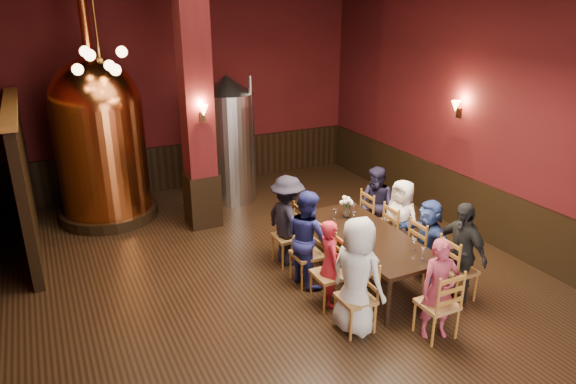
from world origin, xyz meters
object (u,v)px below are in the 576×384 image
copper_kettle (100,139)px  steel_vessel (229,139)px  person_1 (330,263)px  person_0 (357,276)px  person_2 (307,238)px  rose_vase (347,204)px  dining_table (368,238)px

copper_kettle → steel_vessel: 2.50m
person_1 → person_0: bearing=-169.8°
person_2 → rose_vase: person_2 is taller
copper_kettle → person_2: bearing=-59.3°
dining_table → person_1: size_ratio=1.90×
person_1 → dining_table: bearing=-58.6°
person_0 → steel_vessel: size_ratio=0.60×
dining_table → person_2: size_ratio=1.65×
dining_table → rose_vase: rose_vase is taller
dining_table → person_0: person_0 is taller
person_0 → person_1: (0.01, 0.67, -0.15)m
dining_table → person_0: 1.32m
dining_table → rose_vase: 0.74m
steel_vessel → person_0: bearing=-92.2°
person_1 → steel_vessel: size_ratio=0.48×
dining_table → rose_vase: bearing=86.5°
person_0 → person_1: bearing=-22.0°
dining_table → person_2: bearing=158.8°
person_1 → copper_kettle: (-2.30, 4.54, 0.95)m
copper_kettle → steel_vessel: size_ratio=1.65×
rose_vase → steel_vessel: bearing=101.9°
person_0 → dining_table: bearing=-62.4°
person_0 → copper_kettle: copper_kettle is taller
person_0 → steel_vessel: bearing=-23.6°
dining_table → copper_kettle: size_ratio=0.56×
person_2 → steel_vessel: bearing=-9.2°
dining_table → person_1: bearing=-158.8°
dining_table → steel_vessel: steel_vessel is taller
dining_table → person_0: (-0.86, -0.99, 0.09)m
person_0 → copper_kettle: size_ratio=0.36×
dining_table → steel_vessel: bearing=99.9°
person_0 → rose_vase: person_0 is taller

